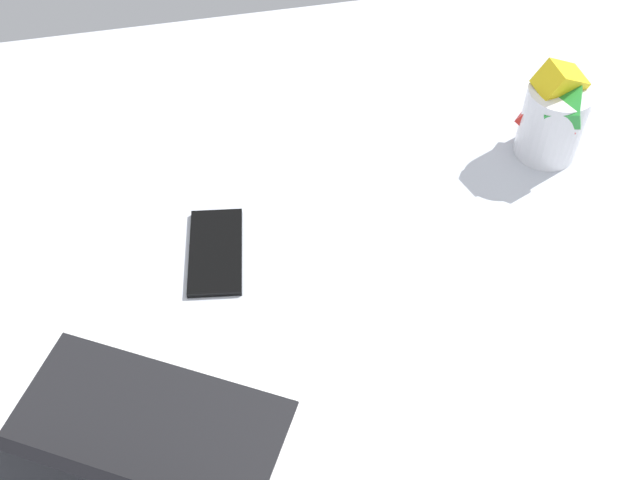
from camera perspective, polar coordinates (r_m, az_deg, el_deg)
bed_mattress at (r=100.74cm, az=-5.06°, el=-11.58°), size 180.00×140.00×18.00cm
laptop at (r=84.48cm, az=-14.31°, el=-15.32°), size 40.06×36.34×23.00cm
snack_cup at (r=115.96cm, az=16.53°, el=8.48°), size 9.47×10.36×15.05cm
cell_phone at (r=102.75cm, az=-7.55°, el=-0.83°), size 8.71×14.82×0.80cm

